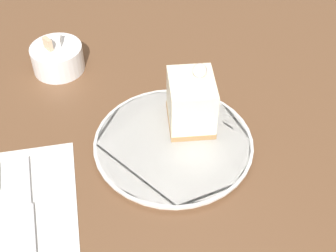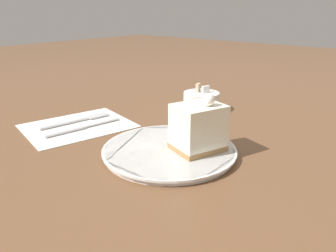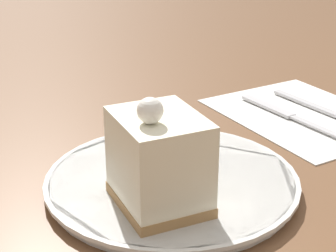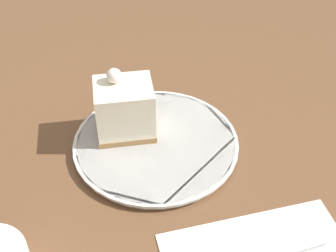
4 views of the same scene
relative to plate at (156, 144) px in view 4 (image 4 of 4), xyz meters
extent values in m
plane|color=brown|center=(-0.04, -0.02, -0.01)|extent=(4.00, 4.00, 0.00)
cylinder|color=silver|center=(0.00, 0.00, 0.00)|extent=(0.24, 0.24, 0.01)
cylinder|color=silver|center=(0.00, 0.00, 0.00)|extent=(0.25, 0.25, 0.00)
cube|color=#9E7547|center=(0.04, 0.03, 0.01)|extent=(0.10, 0.10, 0.01)
cube|color=white|center=(0.04, 0.03, 0.05)|extent=(0.09, 0.10, 0.07)
sphere|color=white|center=(0.06, 0.04, 0.10)|extent=(0.02, 0.02, 0.02)
cube|color=silver|center=(-0.24, -0.06, 0.00)|extent=(0.03, 0.09, 0.00)
camera|label=1|loc=(-0.21, -0.45, 0.54)|focal=50.00mm
camera|label=2|loc=(0.35, -0.43, 0.25)|focal=35.00mm
camera|label=3|loc=(0.34, 0.35, 0.26)|focal=60.00mm
camera|label=4|loc=(-0.46, 0.22, 0.49)|focal=50.00mm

